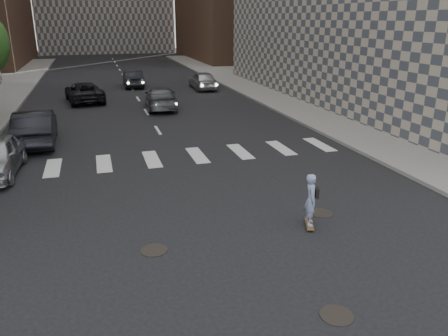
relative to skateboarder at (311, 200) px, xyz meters
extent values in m
plane|color=black|center=(-2.53, -1.30, -0.85)|extent=(160.00, 160.00, 0.00)
cube|color=gray|center=(11.97, 18.70, -0.77)|extent=(13.00, 80.00, 0.15)
cube|color=black|center=(8.67, 12.70, 1.15)|extent=(0.30, 18.00, 4.00)
cylinder|color=black|center=(-1.33, -3.80, -0.84)|extent=(0.70, 0.70, 0.02)
cylinder|color=black|center=(-4.53, -0.10, -0.84)|extent=(0.70, 0.70, 0.02)
cylinder|color=black|center=(0.77, 0.70, -0.84)|extent=(0.70, 0.70, 0.02)
cube|color=brown|center=(0.00, 0.00, -0.77)|extent=(0.48, 0.83, 0.02)
cylinder|color=#2F9A5D|center=(-0.17, -0.24, -0.82)|extent=(0.04, 0.06, 0.05)
cylinder|color=#2F9A5D|center=(-0.04, -0.30, -0.82)|extent=(0.04, 0.06, 0.05)
cylinder|color=#2F9A5D|center=(0.03, 0.30, -0.82)|extent=(0.04, 0.06, 0.05)
cylinder|color=#2F9A5D|center=(0.17, 0.24, -0.82)|extent=(0.04, 0.06, 0.05)
imported|color=#9BA4E2|center=(0.00, 0.00, 0.00)|extent=(0.54, 0.65, 1.53)
cube|color=black|center=(0.16, -0.02, 0.19)|extent=(0.18, 0.27, 0.29)
imported|color=black|center=(-8.49, 11.70, -0.03)|extent=(1.87, 4.99, 1.63)
imported|color=#4E5255|center=(-1.43, 18.65, -0.13)|extent=(2.44, 5.09, 1.43)
imported|color=black|center=(-6.32, 22.59, -0.15)|extent=(3.00, 5.30, 1.40)
imported|color=#B6B7BD|center=(3.25, 25.89, -0.09)|extent=(1.89, 4.47, 1.51)
imported|color=black|center=(-2.27, 28.90, -0.12)|extent=(1.58, 4.44, 1.46)
camera|label=1|loc=(-5.65, -10.26, 4.90)|focal=35.00mm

